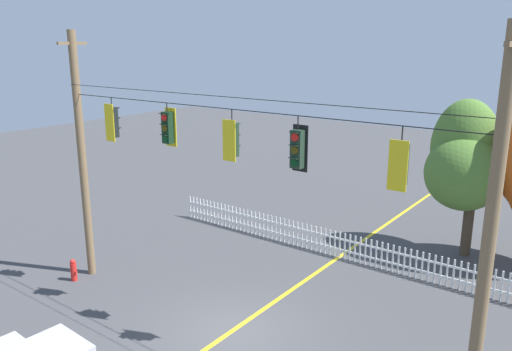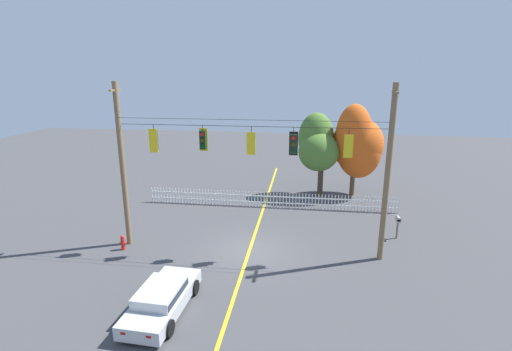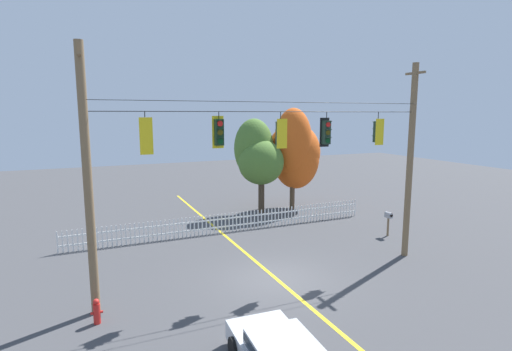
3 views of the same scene
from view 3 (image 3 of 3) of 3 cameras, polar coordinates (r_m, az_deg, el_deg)
The scene contains 13 objects.
ground at distance 16.62m, azimuth 2.95°, elevation -14.65°, with size 80.00×80.00×0.00m, color #424244.
lane_centerline_stripe at distance 16.62m, azimuth 2.95°, elevation -14.63°, with size 0.16×36.00×0.01m, color gold.
signal_support_span at distance 15.39m, azimuth 3.08°, elevation 0.94°, with size 13.88×1.10×8.86m.
traffic_signal_eastbound_side at distance 13.74m, azimuth -15.60°, elevation 5.53°, with size 0.43×0.38×1.42m.
traffic_signal_northbound_secondary at distance 14.35m, azimuth -5.36°, elevation 6.23°, with size 0.43×0.38×1.32m.
traffic_signal_northbound_primary at distance 15.31m, azimuth 3.55°, elevation 6.07°, with size 0.43×0.38×1.40m.
traffic_signal_westbound_side at distance 16.38m, azimuth 10.06°, elevation 6.14°, with size 0.43×0.38×1.42m.
traffic_signal_southbound_primary at distance 17.97m, azimuth 17.13°, elevation 6.05°, with size 0.43×0.38×1.41m.
white_picket_fence at distance 22.59m, azimuth -3.90°, elevation -6.76°, with size 17.52×0.06×1.09m.
autumn_maple_near_fence at distance 26.08m, azimuth 0.23°, elevation 2.88°, with size 3.07×3.31×6.33m.
autumn_maple_mid at distance 27.68m, azimuth 5.56°, elevation 3.38°, with size 3.85×3.36×7.03m.
fire_hydrant at distance 14.25m, azimuth -21.96°, elevation -17.69°, with size 0.38×0.22×0.83m.
roadside_mailbox at distance 22.86m, azimuth 18.55°, elevation -5.63°, with size 0.25×0.44×1.33m.
Camera 3 is at (-6.89, -13.59, 6.64)m, focal length 27.77 mm.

